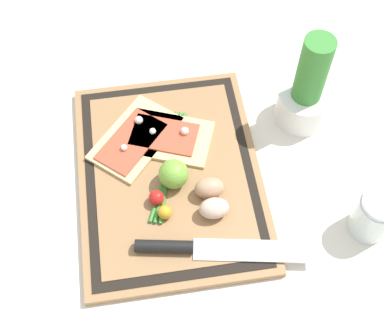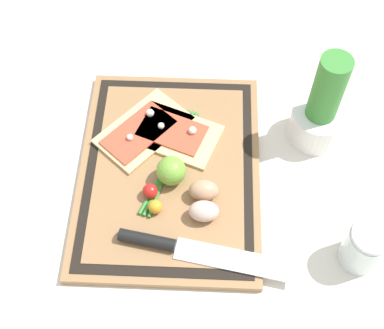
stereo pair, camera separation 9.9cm
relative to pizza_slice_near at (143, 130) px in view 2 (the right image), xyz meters
name	(u,v)px [view 2 (the right image)]	position (x,y,z in m)	size (l,w,h in m)	color
ground_plane	(170,174)	(0.08, 0.06, -0.02)	(6.00, 6.00, 0.00)	silver
cutting_board	(170,171)	(0.08, 0.06, -0.02)	(0.45, 0.34, 0.02)	#997047
pizza_slice_near	(143,130)	(0.00, 0.00, 0.00)	(0.21, 0.20, 0.02)	#DBBC7F
pizza_slice_far	(175,133)	(0.01, 0.06, 0.00)	(0.16, 0.19, 0.02)	#DBBC7F
knife	(176,247)	(0.24, 0.08, 0.00)	(0.08, 0.31, 0.02)	silver
egg_brown	(204,190)	(0.14, 0.12, 0.01)	(0.04, 0.05, 0.04)	tan
egg_pink	(204,211)	(0.18, 0.13, 0.01)	(0.04, 0.05, 0.04)	beige
lime	(171,171)	(0.10, 0.06, 0.02)	(0.05, 0.05, 0.05)	#70A838
cherry_tomato_red	(150,191)	(0.14, 0.03, 0.01)	(0.03, 0.03, 0.03)	red
cherry_tomato_yellow	(155,207)	(0.17, 0.04, 0.01)	(0.03, 0.03, 0.03)	gold
scallion_bunch	(170,161)	(0.07, 0.06, 0.00)	(0.24, 0.10, 0.01)	#388433
herb_pot	(320,112)	(-0.02, 0.34, 0.05)	(0.10, 0.10, 0.21)	white
sauce_jar	(364,248)	(0.24, 0.40, 0.02)	(0.07, 0.07, 0.10)	silver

